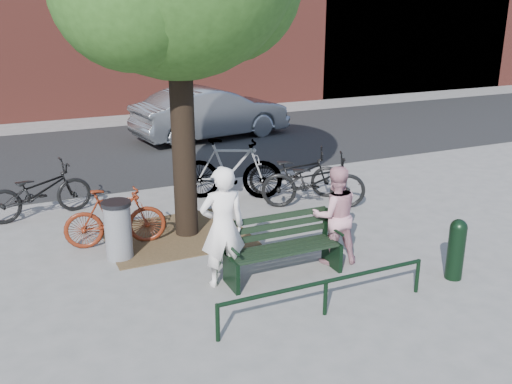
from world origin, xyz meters
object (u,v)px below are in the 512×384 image
park_bench (281,245)px  bollard (456,247)px  person_left (223,227)px  parked_car (211,113)px  person_right (335,215)px  litter_bin (118,230)px  bicycle_c (314,181)px

park_bench → bollard: 2.56m
person_left → bollard: (3.18, -1.23, -0.39)m
person_left → parked_car: size_ratio=0.38×
person_right → bollard: bearing=149.5°
litter_bin → parked_car: 8.60m
bicycle_c → parked_car: bearing=23.3°
park_bench → litter_bin: bearing=142.5°
bicycle_c → parked_car: size_ratio=0.44×
person_left → bollard: size_ratio=1.91×
person_left → parked_car: 9.50m
person_left → bollard: 3.44m
bicycle_c → park_bench: bearing=167.1°
person_left → person_right: size_ratio=1.14×
park_bench → bicycle_c: bicycle_c is taller
person_left → bicycle_c: size_ratio=0.86×
park_bench → parked_car: 9.32m
person_left → litter_bin: 1.98m
park_bench → person_right: person_right is taller
litter_bin → park_bench: bearing=-37.5°
park_bench → person_left: person_left is taller
parked_car → litter_bin: bearing=140.9°
bicycle_c → person_right: bearing=-177.0°
park_bench → person_left: 0.99m
bollard → parked_car: parked_car is taller
park_bench → parked_car: bearing=76.3°
parked_car → bollard: bearing=171.3°
park_bench → litter_bin: size_ratio=1.82×
person_right → litter_bin: person_right is taller
person_right → parked_car: size_ratio=0.33×
person_right → litter_bin: size_ratio=1.65×
litter_bin → bicycle_c: (4.02, 0.81, 0.06)m
bollard → parked_car: size_ratio=0.20×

